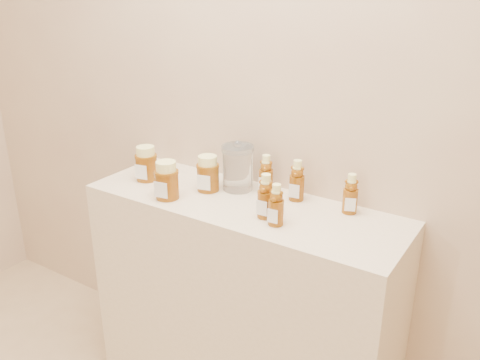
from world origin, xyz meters
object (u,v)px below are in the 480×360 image
Objects in this scene: bear_bottle_back_left at (266,171)px; glass_canister at (238,166)px; bear_bottle_front_left at (266,193)px; display_table at (242,306)px; honey_jar_left at (146,163)px.

glass_canister is (-0.10, -0.03, 0.01)m from bear_bottle_back_left.
bear_bottle_front_left is 0.93× the size of glass_canister.
bear_bottle_back_left is 0.88× the size of glass_canister.
display_table is 6.83× the size of bear_bottle_front_left.
glass_canister reaches higher than bear_bottle_front_left.
display_table is at bearing -9.21° from honey_jar_left.
display_table is 7.23× the size of bear_bottle_back_left.
bear_bottle_front_left reaches higher than bear_bottle_back_left.
bear_bottle_back_left reaches higher than display_table.
honey_jar_left is at bearing -161.74° from glass_canister.
honey_jar_left is at bearing 172.96° from bear_bottle_front_left.
bear_bottle_front_left reaches higher than honey_jar_left.
display_table is 8.61× the size of honey_jar_left.
bear_bottle_back_left is 0.22m from bear_bottle_front_left.
glass_canister is (0.36, 0.12, 0.02)m from honey_jar_left.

